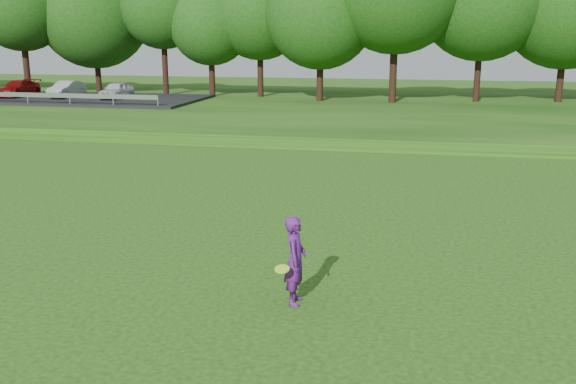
# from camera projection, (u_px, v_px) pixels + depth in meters

# --- Properties ---
(ground) EXTENTS (140.00, 140.00, 0.00)m
(ground) POSITION_uv_depth(u_px,v_px,m) (195.00, 329.00, 11.83)
(ground) COLOR #13440D
(ground) RESTS_ON ground
(berm) EXTENTS (130.00, 30.00, 0.60)m
(berm) POSITION_uv_depth(u_px,v_px,m) (366.00, 109.00, 44.06)
(berm) COLOR #13440D
(berm) RESTS_ON ground
(walking_path) EXTENTS (130.00, 1.60, 0.04)m
(walking_path) POSITION_uv_depth(u_px,v_px,m) (339.00, 147.00, 30.82)
(walking_path) COLOR gray
(walking_path) RESTS_ON ground
(parking_lot) EXTENTS (24.00, 9.00, 1.38)m
(parking_lot) POSITION_uv_depth(u_px,v_px,m) (36.00, 94.00, 47.68)
(parking_lot) COLOR black
(parking_lot) RESTS_ON berm
(woman) EXTENTS (0.54, 1.00, 1.82)m
(woman) POSITION_uv_depth(u_px,v_px,m) (295.00, 260.00, 12.77)
(woman) COLOR #581A76
(woman) RESTS_ON ground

